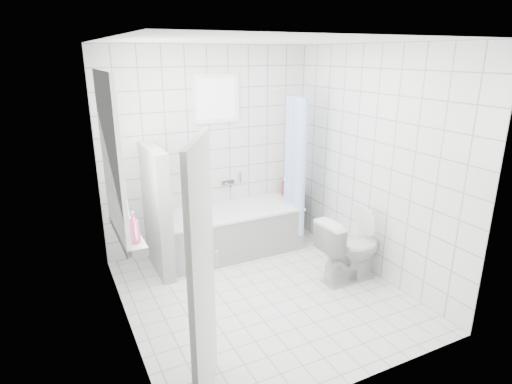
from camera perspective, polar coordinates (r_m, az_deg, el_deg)
ground at (r=4.78m, az=0.88°, el=-13.41°), size 3.00×3.00×0.00m
ceiling at (r=4.08m, az=1.07°, el=19.53°), size 3.00×3.00×0.00m
wall_back at (r=5.58m, az=-6.19°, el=5.58°), size 2.80×0.02×2.60m
wall_front at (r=3.08m, az=14.02°, el=-5.35°), size 2.80×0.02×2.60m
wall_left at (r=3.84m, az=-17.91°, el=-0.98°), size 0.02×3.00×2.60m
wall_right at (r=5.03m, az=15.29°, el=3.66°), size 0.02×3.00×2.60m
window_left at (r=4.05m, az=-18.39°, el=4.37°), size 0.01×0.90×1.40m
window_back at (r=5.47m, az=-5.25°, el=12.26°), size 0.50×0.01×0.50m
window_sill at (r=4.28m, az=-16.82°, el=-5.21°), size 0.18×1.02×0.08m
door at (r=3.02m, az=-7.13°, el=-11.78°), size 0.43×0.72×2.00m
bathtub at (r=5.60m, az=-3.34°, el=-5.17°), size 1.78×0.77×0.58m
partition_wall at (r=5.11m, az=-13.09°, el=-2.39°), size 0.15×0.85×1.50m
tiled_ledge at (r=6.23m, az=4.07°, el=-2.88°), size 0.40×0.24×0.55m
toilet at (r=5.00m, az=12.38°, el=-7.45°), size 0.75×0.43×0.76m
curtain_rod at (r=5.53m, az=4.58°, el=12.85°), size 0.02×0.80×0.02m
shower_curtain at (r=5.57m, az=5.03°, el=3.47°), size 0.14×0.48×1.78m
tub_faucet at (r=5.74m, az=-3.85°, el=1.34°), size 0.18×0.06×0.06m
sill_bottles at (r=4.21m, az=-16.88°, el=-3.00°), size 0.17×0.79×0.32m
ledge_bottles at (r=6.09m, az=4.32°, el=0.47°), size 0.21×0.17×0.24m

